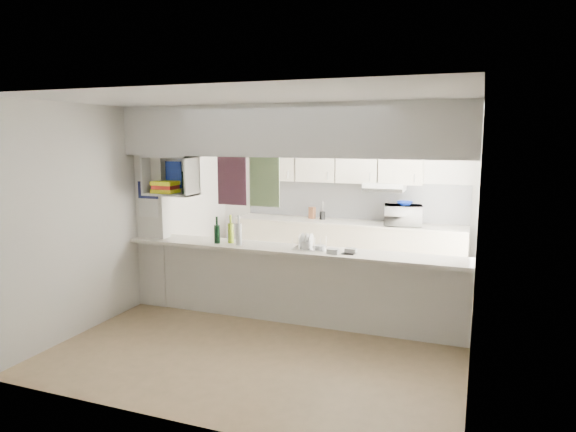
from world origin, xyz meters
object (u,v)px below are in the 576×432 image
at_px(microwave, 403,215).
at_px(bowl, 405,203).
at_px(dish_rack, 309,242).
at_px(wine_bottles, 229,233).

relative_size(microwave, bowl, 2.30).
distance_m(dish_rack, wine_bottles, 1.02).
distance_m(microwave, wine_bottles, 2.78).
height_order(microwave, wine_bottles, wine_bottles).
distance_m(microwave, dish_rack, 2.19).
xyz_separation_m(bowl, wine_bottles, (-1.84, -2.10, -0.20)).
relative_size(bowl, wine_bottles, 0.64).
bearing_deg(microwave, bowl, 148.46).
distance_m(microwave, bowl, 0.18).
height_order(microwave, bowl, bowl).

